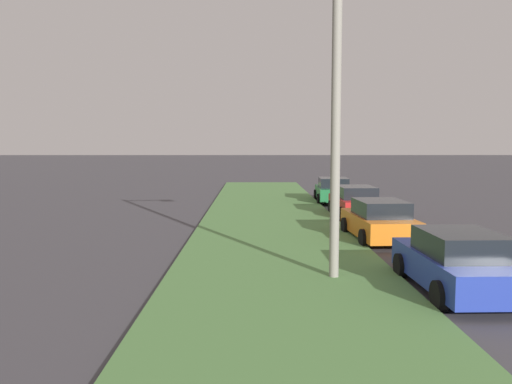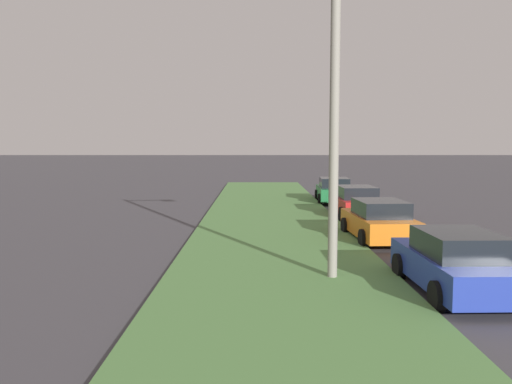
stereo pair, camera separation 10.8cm
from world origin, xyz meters
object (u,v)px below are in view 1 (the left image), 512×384
at_px(streetlight, 350,106).
at_px(parked_car_green, 333,190).
at_px(parked_car_blue, 457,263).
at_px(parked_car_orange, 379,221).
at_px(parked_car_red, 355,202).

bearing_deg(streetlight, parked_car_green, -7.42).
distance_m(parked_car_blue, streetlight, 4.50).
distance_m(parked_car_orange, streetlight, 6.99).
distance_m(parked_car_red, streetlight, 12.48).
bearing_deg(parked_car_blue, parked_car_orange, 0.69).
xyz_separation_m(parked_car_green, streetlight, (-17.77, 2.31, 3.67)).
xyz_separation_m(parked_car_blue, streetlight, (1.11, 2.35, 3.67)).
xyz_separation_m(parked_car_blue, parked_car_orange, (6.66, 0.23, 0.00)).
xyz_separation_m(parked_car_orange, parked_car_red, (6.12, -0.33, 0.00)).
bearing_deg(parked_car_orange, parked_car_blue, 178.87).
xyz_separation_m(parked_car_red, parked_car_green, (6.10, 0.14, 0.00)).
height_order(parked_car_green, streetlight, streetlight).
height_order(parked_car_red, parked_car_green, same).
height_order(parked_car_blue, parked_car_red, same).
relative_size(parked_car_red, streetlight, 0.58).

